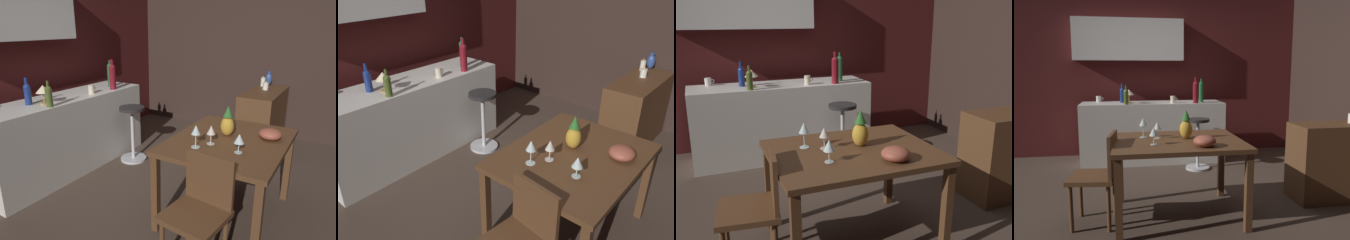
# 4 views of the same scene
# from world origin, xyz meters

# --- Properties ---
(ground_plane) EXTENTS (9.00, 9.00, 0.00)m
(ground_plane) POSITION_xyz_m (0.00, 0.00, 0.00)
(ground_plane) COLOR #47382D
(wall_kitchen_back) EXTENTS (5.20, 0.33, 2.60)m
(wall_kitchen_back) POSITION_xyz_m (-0.06, 2.08, 1.41)
(wall_kitchen_back) COLOR #4C1919
(wall_kitchen_back) RESTS_ON ground_plane
(dining_table) EXTENTS (1.19, 0.94, 0.74)m
(dining_table) POSITION_xyz_m (0.10, -0.46, 0.65)
(dining_table) COLOR #56351E
(dining_table) RESTS_ON ground_plane
(kitchen_counter) EXTENTS (2.10, 0.60, 0.90)m
(kitchen_counter) POSITION_xyz_m (0.03, 1.53, 0.45)
(kitchen_counter) COLOR silver
(kitchen_counter) RESTS_ON ground_plane
(sideboard_cabinet) EXTENTS (1.10, 0.44, 0.82)m
(sideboard_cabinet) POSITION_xyz_m (1.92, -0.30, 0.41)
(sideboard_cabinet) COLOR #56351E
(sideboard_cabinet) RESTS_ON ground_plane
(chair_near_window) EXTENTS (0.45, 0.45, 0.84)m
(chair_near_window) POSITION_xyz_m (-0.61, -0.52, 0.47)
(chair_near_window) COLOR #56351E
(chair_near_window) RESTS_ON ground_plane
(bar_stool) EXTENTS (0.34, 0.34, 0.71)m
(bar_stool) POSITION_xyz_m (0.61, 1.01, 0.38)
(bar_stool) COLOR #262323
(bar_stool) RESTS_ON ground_plane
(wine_glass_left) EXTENTS (0.07, 0.07, 0.16)m
(wine_glass_left) POSITION_xyz_m (-0.08, -0.36, 0.86)
(wine_glass_left) COLOR silver
(wine_glass_left) RESTS_ON dining_table
(wine_glass_right) EXTENTS (0.08, 0.08, 0.16)m
(wine_glass_right) POSITION_xyz_m (-0.13, -0.62, 0.85)
(wine_glass_right) COLOR silver
(wine_glass_right) RESTS_ON dining_table
(wine_glass_center) EXTENTS (0.08, 0.08, 0.19)m
(wine_glass_center) POSITION_xyz_m (-0.21, -0.28, 0.88)
(wine_glass_center) COLOR silver
(wine_glass_center) RESTS_ON dining_table
(pineapple_centerpiece) EXTENTS (0.12, 0.12, 0.28)m
(pineapple_centerpiece) POSITION_xyz_m (0.19, -0.40, 0.86)
(pineapple_centerpiece) COLOR gold
(pineapple_centerpiece) RESTS_ON dining_table
(fruit_bowl) EXTENTS (0.20, 0.20, 0.10)m
(fruit_bowl) POSITION_xyz_m (0.29, -0.76, 0.79)
(fruit_bowl) COLOR #9E4C38
(fruit_bowl) RESTS_ON dining_table
(wine_bottle_cobalt) EXTENTS (0.07, 0.07, 0.28)m
(wine_bottle_cobalt) POSITION_xyz_m (-0.42, 1.56, 1.02)
(wine_bottle_cobalt) COLOR navy
(wine_bottle_cobalt) RESTS_ON kitchen_counter
(wine_bottle_green) EXTENTS (0.07, 0.07, 0.35)m
(wine_bottle_green) POSITION_xyz_m (0.76, 1.47, 1.07)
(wine_bottle_green) COLOR #1E592D
(wine_bottle_green) RESTS_ON kitchen_counter
(wine_bottle_ruby) EXTENTS (0.08, 0.08, 0.38)m
(wine_bottle_ruby) POSITION_xyz_m (0.65, 1.33, 1.08)
(wine_bottle_ruby) COLOR maroon
(wine_bottle_ruby) RESTS_ON kitchen_counter
(wine_bottle_olive) EXTENTS (0.07, 0.07, 0.27)m
(wine_bottle_olive) POSITION_xyz_m (-0.36, 1.29, 1.02)
(wine_bottle_olive) COLOR #475623
(wine_bottle_olive) RESTS_ON kitchen_counter
(cup_cream) EXTENTS (0.11, 0.07, 0.11)m
(cup_cream) POSITION_xyz_m (0.32, 1.38, 0.95)
(cup_cream) COLOR beige
(cup_cream) RESTS_ON kitchen_counter
(cup_white) EXTENTS (0.11, 0.07, 0.09)m
(cup_white) POSITION_xyz_m (-0.77, 1.74, 0.94)
(cup_white) COLOR white
(cup_white) RESTS_ON kitchen_counter
(counter_lamp) EXTENTS (0.15, 0.15, 0.20)m
(counter_lamp) POSITION_xyz_m (-0.32, 1.43, 1.05)
(counter_lamp) COLOR #A58447
(counter_lamp) RESTS_ON kitchen_counter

